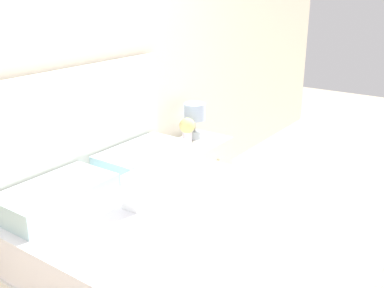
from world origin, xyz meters
name	(u,v)px	position (x,y,z in m)	size (l,w,h in m)	color
ground_plane	(85,250)	(0.00, 0.00, 0.00)	(12.00, 12.00, 0.00)	#CCB28E
wall_back	(61,67)	(0.00, 0.07, 1.30)	(8.00, 0.06, 2.60)	silver
bed	(186,253)	(0.00, -0.89, 0.32)	(1.57, 1.94, 1.30)	white
nightstand	(199,171)	(1.12, -0.21, 0.27)	(0.50, 0.39, 0.55)	silver
table_lamp	(195,115)	(1.16, -0.14, 0.75)	(0.18, 0.18, 0.30)	#A8B2BC
flower_vase	(187,129)	(0.98, -0.19, 0.69)	(0.13, 0.13, 0.23)	silver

